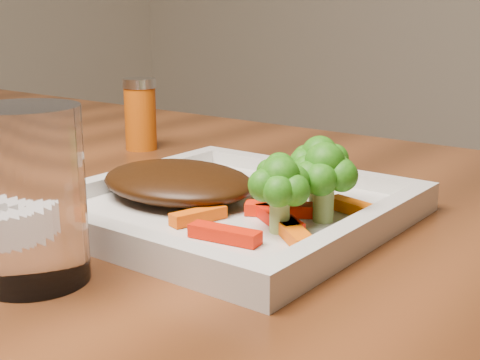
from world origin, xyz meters
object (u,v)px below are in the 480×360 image
Objects in this scene: plate at (231,212)px; steak at (178,181)px; spice_shaker at (140,114)px; drinking_glass at (29,196)px.

steak reaches higher than plate.
plate is 2.93× the size of spice_shaker.
spice_shaker reaches higher than steak.
steak is 0.28m from spice_shaker.
steak is at bearing -37.57° from spice_shaker.
drinking_glass is (0.03, -0.18, 0.03)m from steak.
plate is at bearing 8.22° from steak.
drinking_glass reaches higher than plate.
steak is at bearing 99.87° from drinking_glass.
plate is 0.20m from drinking_glass.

